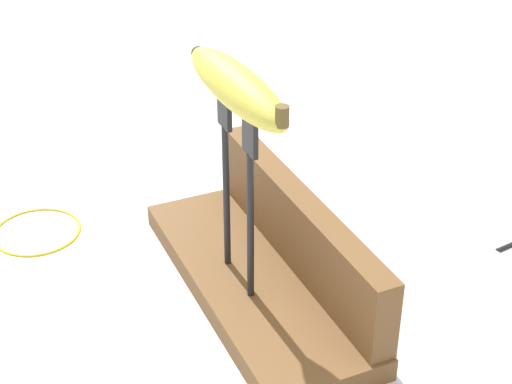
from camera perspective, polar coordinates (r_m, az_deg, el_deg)
ground_plane at (r=0.87m, az=-0.00°, el=-7.07°), size 3.00×3.00×0.00m
wooden_board at (r=0.86m, az=-0.00°, el=-6.42°), size 0.35×0.13×0.02m
board_backstop at (r=0.85m, az=3.11°, el=-2.64°), size 0.34×0.03×0.08m
fork_stand_center at (r=0.78m, az=-1.31°, el=0.81°), size 0.09×0.01×0.20m
banana_raised_center at (r=0.74m, az=-1.40°, el=7.48°), size 0.20×0.05×0.04m
wire_coil at (r=1.00m, az=-15.23°, el=-2.65°), size 0.10×0.10×0.00m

